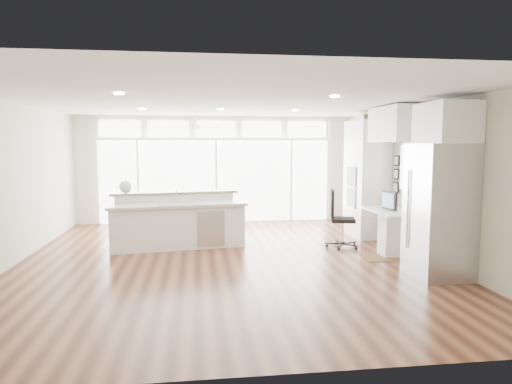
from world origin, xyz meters
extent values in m
cube|color=#442314|center=(0.00, 0.00, -0.01)|extent=(7.00, 8.00, 0.02)
cube|color=silver|center=(0.00, 0.00, 2.70)|extent=(7.00, 8.00, 0.02)
cube|color=beige|center=(0.00, 4.00, 1.35)|extent=(7.00, 0.04, 2.70)
cube|color=beige|center=(0.00, -4.00, 1.35)|extent=(7.00, 0.04, 2.70)
cube|color=beige|center=(-3.50, 0.00, 1.35)|extent=(0.04, 8.00, 2.70)
cube|color=beige|center=(3.50, 0.00, 1.35)|extent=(0.04, 8.00, 2.70)
cube|color=white|center=(0.00, 3.94, 1.05)|extent=(5.80, 0.06, 2.08)
cube|color=white|center=(0.00, 3.94, 2.38)|extent=(5.90, 0.06, 0.40)
cube|color=white|center=(3.46, 0.30, 1.55)|extent=(0.04, 0.85, 0.85)
cube|color=white|center=(-0.50, 2.80, 2.48)|extent=(1.16, 1.16, 0.32)
cube|color=white|center=(0.00, 0.20, 2.68)|extent=(3.40, 3.00, 0.02)
cube|color=white|center=(3.17, 1.80, 1.25)|extent=(0.64, 1.20, 2.50)
cube|color=white|center=(3.13, 0.30, 0.38)|extent=(0.72, 1.30, 0.76)
cube|color=white|center=(3.17, 0.30, 2.35)|extent=(0.64, 1.30, 0.64)
cube|color=#B7B8BC|center=(3.11, -1.35, 1.00)|extent=(0.76, 0.90, 2.00)
cube|color=white|center=(3.17, -1.35, 2.30)|extent=(0.64, 0.90, 0.60)
cube|color=black|center=(3.46, 0.92, 1.40)|extent=(0.06, 0.22, 0.80)
cube|color=white|center=(-0.87, 1.11, 0.52)|extent=(2.75, 1.36, 1.04)
cube|color=#392512|center=(2.85, -0.20, 0.01)|extent=(0.92, 0.70, 0.01)
cube|color=black|center=(2.30, 0.69, 0.55)|extent=(0.68, 0.65, 1.10)
sphere|color=silver|center=(-1.86, 1.37, 1.17)|extent=(0.26, 0.26, 0.25)
cube|color=black|center=(3.05, 0.30, 0.95)|extent=(0.14, 0.47, 0.38)
cube|color=white|center=(2.88, 0.30, 0.77)|extent=(0.14, 0.35, 0.02)
imported|color=#385D27|center=(3.17, 1.80, 2.63)|extent=(0.31, 0.35, 0.26)
camera|label=1|loc=(-0.48, -7.70, 1.98)|focal=32.00mm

